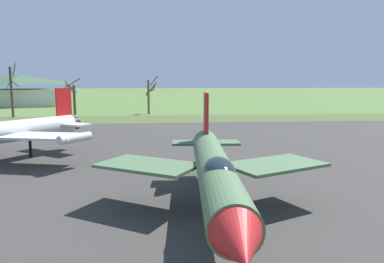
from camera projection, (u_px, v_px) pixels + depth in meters
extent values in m
cube|color=#383533|center=(194.00, 178.00, 23.50)|extent=(83.68, 61.65, 0.05)
cube|color=#46532D|center=(174.00, 119.00, 59.81)|extent=(143.68, 12.00, 0.06)
cylinder|color=#4C6B47|center=(214.00, 169.00, 16.62)|extent=(2.55, 14.23, 1.63)
cone|color=#B21E1E|center=(241.00, 248.00, 8.74)|extent=(1.61, 1.86, 1.50)
cylinder|color=black|center=(205.00, 142.00, 23.95)|extent=(1.20, 0.97, 1.14)
ellipsoid|color=#19232D|center=(219.00, 172.00, 14.18)|extent=(1.28, 2.42, 1.21)
cube|color=#4C6B47|center=(148.00, 165.00, 17.82)|extent=(5.56, 4.92, 0.15)
cube|color=#4C6B47|center=(275.00, 165.00, 17.96)|extent=(5.52, 4.55, 0.15)
cube|color=#B21E1E|center=(206.00, 112.00, 22.59)|extent=(0.34, 2.15, 2.51)
cube|color=#4C6B47|center=(187.00, 143.00, 22.83)|extent=(1.90, 1.64, 0.15)
cube|color=#4C6B47|center=(225.00, 143.00, 22.88)|extent=(1.90, 1.64, 0.15)
cylinder|color=black|center=(220.00, 228.00, 13.76)|extent=(0.22, 0.22, 1.52)
cylinder|color=black|center=(209.00, 183.00, 19.93)|extent=(0.22, 0.22, 1.52)
cylinder|color=black|center=(73.00, 123.00, 33.26)|extent=(1.52, 1.46, 1.19)
cube|color=silver|center=(43.00, 136.00, 26.54)|extent=(6.11, 4.38, 0.16)
cylinder|color=silver|center=(75.00, 138.00, 25.61)|extent=(2.13, 2.57, 0.64)
cube|color=red|center=(64.00, 102.00, 32.20)|extent=(1.12, 1.41, 2.47)
cube|color=silver|center=(51.00, 122.00, 33.13)|extent=(3.01, 2.81, 0.16)
cube|color=silver|center=(75.00, 125.00, 31.44)|extent=(3.01, 2.81, 0.16)
cylinder|color=black|center=(30.00, 149.00, 29.72)|extent=(0.23, 0.23, 1.59)
cylinder|color=#42382D|center=(12.00, 92.00, 61.56)|extent=(0.41, 0.41, 8.78)
cylinder|color=#42382D|center=(15.00, 84.00, 61.13)|extent=(0.72, 1.67, 1.20)
cylinder|color=#42382D|center=(14.00, 69.00, 61.49)|extent=(1.11, 1.22, 2.26)
cylinder|color=#42382D|center=(8.00, 86.00, 61.51)|extent=(0.49, 1.41, 1.46)
cylinder|color=#42382D|center=(74.00, 100.00, 66.84)|extent=(0.48, 0.48, 5.58)
cylinder|color=#42382D|center=(71.00, 87.00, 65.42)|extent=(2.30, 0.87, 2.16)
cylinder|color=#42382D|center=(71.00, 88.00, 65.90)|extent=(1.43, 1.05, 1.13)
cylinder|color=#42382D|center=(70.00, 89.00, 65.58)|extent=(2.07, 1.05, 1.89)
cylinder|color=#42382D|center=(72.00, 83.00, 67.61)|extent=(2.75, 1.27, 1.88)
cylinder|color=brown|center=(149.00, 97.00, 68.58)|extent=(0.44, 0.44, 6.49)
cylinder|color=brown|center=(151.00, 90.00, 69.36)|extent=(2.18, 1.17, 2.53)
cylinder|color=brown|center=(154.00, 81.00, 68.95)|extent=(1.69, 2.41, 1.94)
cylinder|color=brown|center=(155.00, 86.00, 68.67)|extent=(0.80, 2.54, 1.71)
cylinder|color=brown|center=(150.00, 91.00, 69.24)|extent=(1.80, 0.94, 1.09)
cube|color=beige|center=(21.00, 97.00, 91.48)|extent=(21.67, 14.92, 4.25)
pyramid|color=#38563D|center=(19.00, 79.00, 90.82)|extent=(22.76, 15.67, 2.46)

